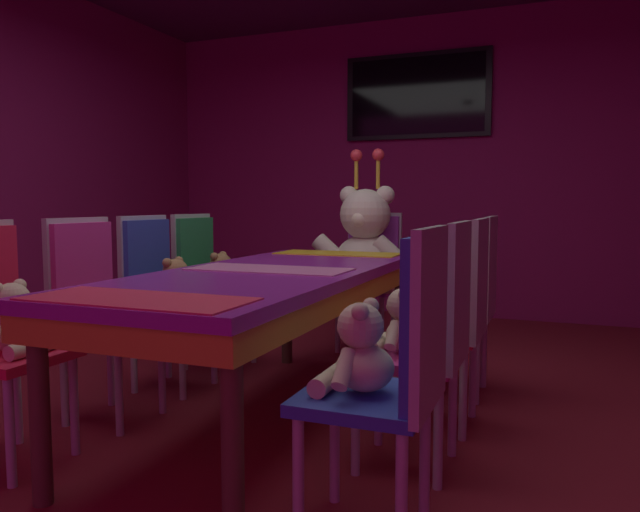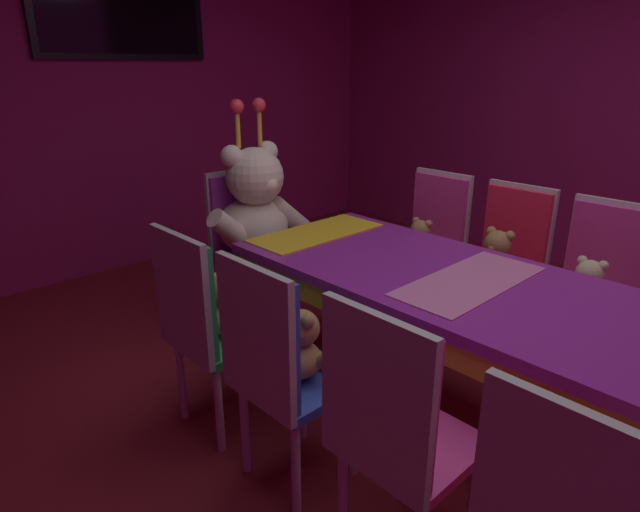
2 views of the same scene
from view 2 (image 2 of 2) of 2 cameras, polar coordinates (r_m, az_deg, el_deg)
ground_plane at (r=2.76m, az=14.24°, el=-17.02°), size 7.90×7.90×0.00m
wall_back at (r=4.72m, az=-20.05°, el=15.97°), size 5.20×0.12×2.80m
banquet_table at (r=2.43m, az=15.53°, el=-4.55°), size 0.90×2.28×0.75m
teddy_left_0 at (r=1.62m, az=26.99°, el=-22.85°), size 0.24×0.31×0.29m
chair_left_1 at (r=1.72m, az=7.46°, el=-17.04°), size 0.42×0.41×0.98m
chair_left_2 at (r=2.03m, az=-5.00°, el=-10.79°), size 0.42×0.41×0.98m
teddy_left_2 at (r=2.11m, az=-1.89°, el=-9.74°), size 0.24×0.31×0.29m
chair_left_3 at (r=2.39m, az=-12.70°, el=-6.16°), size 0.42×0.41×0.98m
teddy_left_3 at (r=2.47m, az=-9.82°, el=-5.54°), size 0.23×0.30×0.28m
chair_right_1 at (r=3.09m, az=27.60°, el=-1.97°), size 0.42×0.41×0.98m
teddy_right_1 at (r=2.97m, az=26.59°, el=-3.11°), size 0.22×0.28×0.27m
chair_right_2 at (r=3.28m, az=19.49°, el=0.38°), size 0.42×0.41×0.98m
teddy_right_2 at (r=3.16m, az=18.25°, el=-0.35°), size 0.25×0.32×0.31m
chair_right_3 at (r=3.52m, az=11.96°, el=2.41°), size 0.42×0.41×0.98m
teddy_right_3 at (r=3.42m, az=10.56°, el=1.50°), size 0.21×0.27×0.26m
throne_chair at (r=3.54m, az=-8.31°, el=2.73°), size 0.41×0.42×0.98m
king_teddy_bear at (r=3.36m, az=-6.72°, el=4.94°), size 0.76×0.59×0.98m
wall_tv at (r=4.65m, az=-20.55°, el=23.94°), size 1.35×0.06×0.78m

